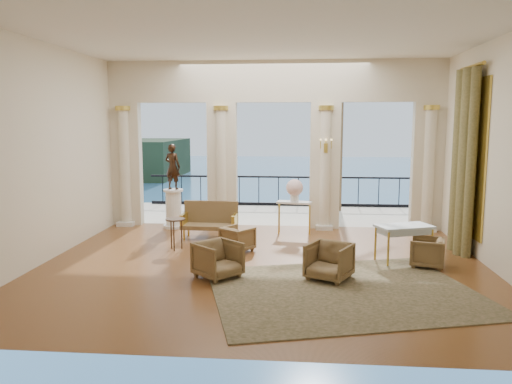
# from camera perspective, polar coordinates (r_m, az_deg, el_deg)

# --- Properties ---
(floor) EXTENTS (9.00, 9.00, 0.00)m
(floor) POSITION_cam_1_polar(r_m,az_deg,el_deg) (10.15, 0.74, -8.48)
(floor) COLOR #492D0F
(floor) RESTS_ON ground
(room_walls) EXTENTS (9.00, 9.00, 9.00)m
(room_walls) POSITION_cam_1_polar(r_m,az_deg,el_deg) (8.62, 0.21, 8.00)
(room_walls) COLOR white
(room_walls) RESTS_ON ground
(arcade) EXTENTS (9.00, 0.56, 4.50)m
(arcade) POSITION_cam_1_polar(r_m,az_deg,el_deg) (13.55, 1.98, 6.75)
(arcade) COLOR beige
(arcade) RESTS_ON ground
(terrace) EXTENTS (10.00, 3.60, 0.10)m
(terrace) POSITION_cam_1_polar(r_m,az_deg,el_deg) (15.79, 2.32, -2.69)
(terrace) COLOR beige
(terrace) RESTS_ON ground
(balustrade) EXTENTS (9.00, 0.06, 1.03)m
(balustrade) POSITION_cam_1_polar(r_m,az_deg,el_deg) (17.30, 2.58, -0.21)
(balustrade) COLOR black
(balustrade) RESTS_ON terrace
(palm_tree) EXTENTS (2.00, 2.00, 4.50)m
(palm_tree) POSITION_cam_1_polar(r_m,az_deg,el_deg) (16.40, 9.70, 12.13)
(palm_tree) COLOR #4C3823
(palm_tree) RESTS_ON terrace
(headland) EXTENTS (22.00, 18.00, 6.00)m
(headland) POSITION_cam_1_polar(r_m,az_deg,el_deg) (85.62, -16.04, 3.75)
(headland) COLOR black
(headland) RESTS_ON sea
(sea) EXTENTS (160.00, 160.00, 0.00)m
(sea) POSITION_cam_1_polar(r_m,az_deg,el_deg) (70.27, 4.40, 0.72)
(sea) COLOR #24628E
(sea) RESTS_ON ground
(curtain) EXTENTS (0.33, 1.40, 4.09)m
(curtain) POSITION_cam_1_polar(r_m,az_deg,el_deg) (11.79, 22.63, 3.21)
(curtain) COLOR brown
(curtain) RESTS_ON ground
(window_frame) EXTENTS (0.04, 1.60, 3.40)m
(window_frame) POSITION_cam_1_polar(r_m,az_deg,el_deg) (11.84, 23.51, 3.57)
(window_frame) COLOR gold
(window_frame) RESTS_ON room_walls
(wall_sconce) EXTENTS (0.30, 0.11, 0.33)m
(wall_sconce) POSITION_cam_1_polar(r_m,az_deg,el_deg) (13.25, 7.98, 5.11)
(wall_sconce) COLOR gold
(wall_sconce) RESTS_ON arcade
(rug) EXTENTS (5.16, 4.48, 0.02)m
(rug) POSITION_cam_1_polar(r_m,az_deg,el_deg) (8.82, 9.98, -11.09)
(rug) COLOR #31381F
(rug) RESTS_ON ground
(armchair_a) EXTENTS (1.00, 1.00, 0.75)m
(armchair_a) POSITION_cam_1_polar(r_m,az_deg,el_deg) (9.37, -4.37, -7.52)
(armchair_a) COLOR #483B1D
(armchair_a) RESTS_ON ground
(armchair_b) EXTENTS (0.96, 0.94, 0.75)m
(armchair_b) POSITION_cam_1_polar(r_m,az_deg,el_deg) (9.32, 8.35, -7.65)
(armchair_b) COLOR #483B1D
(armchair_b) RESTS_ON ground
(armchair_c) EXTENTS (0.75, 0.78, 0.65)m
(armchair_c) POSITION_cam_1_polar(r_m,az_deg,el_deg) (10.59, 18.98, -6.39)
(armchair_c) COLOR #483B1D
(armchair_c) RESTS_ON ground
(armchair_d) EXTENTS (0.82, 0.81, 0.62)m
(armchair_d) POSITION_cam_1_polar(r_m,az_deg,el_deg) (11.21, -2.11, -5.24)
(armchair_d) COLOR #483B1D
(armchair_d) RESTS_ON ground
(settee) EXTENTS (1.39, 0.62, 0.91)m
(settee) POSITION_cam_1_polar(r_m,az_deg,el_deg) (12.54, -5.28, -3.20)
(settee) COLOR #483B1D
(settee) RESTS_ON ground
(game_table) EXTENTS (1.26, 0.97, 0.77)m
(game_table) POSITION_cam_1_polar(r_m,az_deg,el_deg) (10.77, 16.57, -4.08)
(game_table) COLOR silver
(game_table) RESTS_ON ground
(pedestal) EXTENTS (0.58, 0.58, 1.06)m
(pedestal) POSITION_cam_1_polar(r_m,az_deg,el_deg) (13.85, -9.40, -1.95)
(pedestal) COLOR silver
(pedestal) RESTS_ON ground
(statue) EXTENTS (0.52, 0.42, 1.23)m
(statue) POSITION_cam_1_polar(r_m,az_deg,el_deg) (13.70, -9.51, 2.87)
(statue) COLOR black
(statue) RESTS_ON pedestal
(console_table) EXTENTS (0.93, 0.49, 0.84)m
(console_table) POSITION_cam_1_polar(r_m,az_deg,el_deg) (12.94, 4.41, -1.71)
(console_table) COLOR silver
(console_table) RESTS_ON ground
(urn) EXTENTS (0.44, 0.44, 0.58)m
(urn) POSITION_cam_1_polar(r_m,az_deg,el_deg) (12.87, 4.43, 0.36)
(urn) COLOR white
(urn) RESTS_ON console_table
(side_table) EXTENTS (0.44, 0.44, 0.71)m
(side_table) POSITION_cam_1_polar(r_m,az_deg,el_deg) (11.44, -9.21, -3.52)
(side_table) COLOR black
(side_table) RESTS_ON ground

